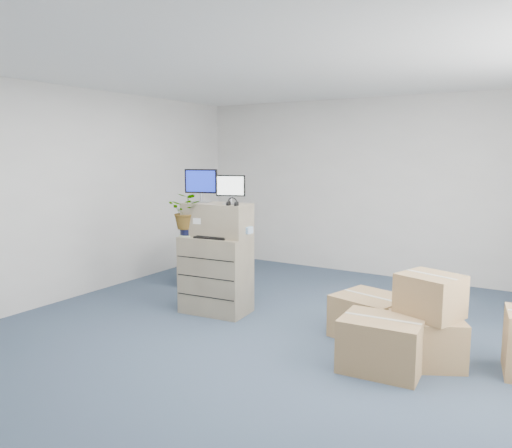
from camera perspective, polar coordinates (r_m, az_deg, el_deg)
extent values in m
plane|color=#29384B|center=(5.26, 0.31, -13.47)|extent=(7.00, 7.00, 0.00)
cube|color=#BAB7B1|center=(8.12, 13.20, 4.11)|extent=(6.00, 0.02, 2.80)
cube|color=#86765C|center=(6.12, -4.61, -5.79)|extent=(0.84, 0.56, 0.94)
cube|color=#86765C|center=(6.03, -4.46, 0.48)|extent=(0.83, 0.47, 0.40)
cube|color=#99999E|center=(6.14, -6.27, 2.54)|extent=(0.25, 0.21, 0.01)
cylinder|color=#99999E|center=(6.13, -6.28, 3.06)|extent=(0.04, 0.04, 0.10)
cube|color=black|center=(6.12, -6.31, 4.89)|extent=(0.40, 0.15, 0.29)
cube|color=navy|center=(6.10, -6.36, 4.88)|extent=(0.36, 0.11, 0.25)
cube|color=#99999E|center=(5.88, -2.91, 2.33)|extent=(0.22, 0.19, 0.01)
cylinder|color=#99999E|center=(5.88, -2.92, 2.79)|extent=(0.03, 0.03, 0.08)
cube|color=black|center=(5.87, -2.93, 4.40)|extent=(0.33, 0.15, 0.25)
cube|color=silver|center=(5.85, -2.96, 4.39)|extent=(0.29, 0.12, 0.22)
torus|color=black|center=(5.71, -2.71, 2.45)|extent=(0.13, 0.03, 0.13)
cube|color=black|center=(5.92, -5.07, -1.53)|extent=(0.43, 0.22, 0.02)
ellipsoid|color=silver|center=(5.78, -2.65, -1.68)|extent=(0.11, 0.08, 0.03)
cylinder|color=gray|center=(6.01, -4.23, -0.24)|extent=(0.07, 0.07, 0.26)
cube|color=silver|center=(6.02, -4.57, -1.37)|extent=(0.06, 0.05, 0.02)
cube|color=black|center=(6.01, -4.58, -0.82)|extent=(0.05, 0.03, 0.10)
cube|color=black|center=(6.00, -1.48, -1.19)|extent=(0.20, 0.15, 0.06)
cube|color=#387CC1|center=(5.91, -1.46, -0.65)|extent=(0.21, 0.11, 0.08)
cylinder|color=#B4CAA3|center=(6.12, -7.87, -1.29)|extent=(0.20, 0.20, 0.01)
cylinder|color=black|center=(6.11, -7.89, -0.62)|extent=(0.17, 0.17, 0.13)
imported|color=#1B5F1C|center=(6.08, -7.92, 1.03)|extent=(0.49, 0.52, 0.34)
imported|color=slate|center=(7.47, -5.37, -4.09)|extent=(0.85, 0.81, 0.73)
cube|color=olive|center=(4.72, 14.14, -13.19)|extent=(0.72, 0.57, 0.48)
cube|color=olive|center=(4.97, 18.89, -12.50)|extent=(0.77, 0.72, 0.45)
cube|color=olive|center=(5.48, 12.91, -10.27)|extent=(0.81, 0.77, 0.45)
cube|color=olive|center=(4.86, 19.28, -7.74)|extent=(0.63, 0.59, 0.39)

